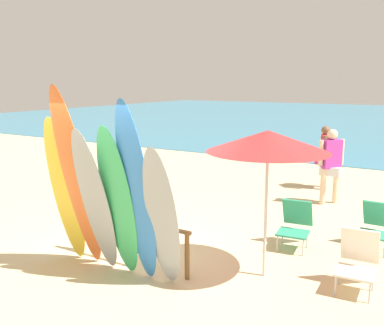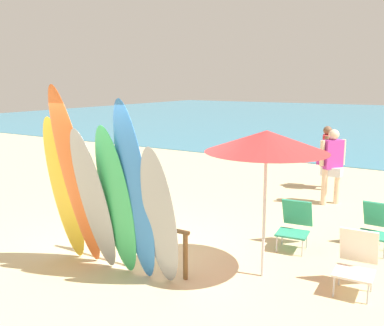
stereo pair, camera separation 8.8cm
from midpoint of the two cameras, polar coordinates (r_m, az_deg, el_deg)
name	(u,v)px [view 2 (the right image)]	position (r m, az deg, el deg)	size (l,w,h in m)	color
ground	(342,148)	(19.55, 19.19, 1.93)	(60.00, 60.00, 0.00)	#D3BC8C
surfboard_rack	(128,230)	(6.79, -7.99, -8.70)	(2.20, 0.07, 0.73)	brown
surfboard_yellow_0	(64,191)	(6.86, -16.07, -3.52)	(0.50, 0.07, 2.35)	yellow
surfboard_orange_1	(76,180)	(6.51, -14.66, -2.12)	(0.49, 0.08, 2.84)	orange
surfboard_grey_2	(94,202)	(6.37, -12.40, -4.99)	(0.52, 0.08, 2.25)	#999EA3
surfboard_green_3	(116,203)	(6.18, -9.53, -5.14)	(0.55, 0.08, 2.27)	#38B266
surfboard_blue_4	(135,194)	(5.91, -7.12, -4.02)	(0.53, 0.08, 2.62)	#337AD1
surfboard_grey_5	(160,218)	(5.80, -3.82, -7.25)	(0.48, 0.06, 2.05)	#999EA3
beachgoer_by_water	(332,162)	(10.33, 18.18, 0.18)	(0.46, 0.52, 1.73)	beige
beachgoer_strolling	(326,153)	(11.82, 17.45, 1.28)	(0.43, 0.61, 1.65)	brown
beach_chair_red	(376,225)	(7.98, 23.37, -7.44)	(0.52, 0.75, 0.80)	#B7B7BC
beach_chair_blue	(295,223)	(7.63, 13.71, -7.64)	(0.58, 0.76, 0.81)	#B7B7BC
beach_chair_striped	(356,259)	(6.39, 21.18, -11.70)	(0.53, 0.68, 0.83)	#B7B7BC
beach_umbrella	(267,141)	(6.04, 10.19, 2.80)	(1.71, 1.71, 2.13)	silver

